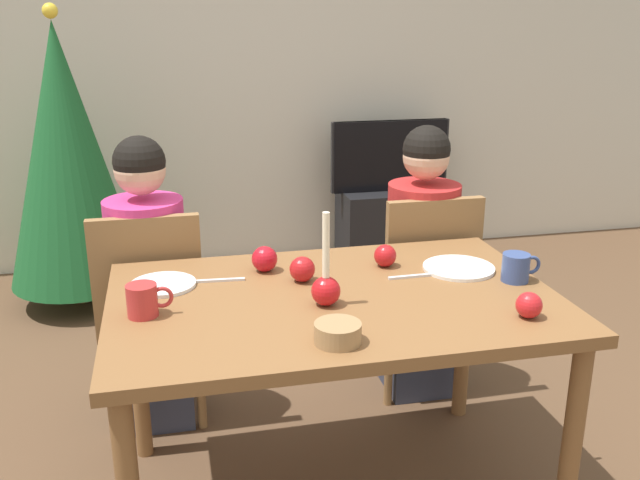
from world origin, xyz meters
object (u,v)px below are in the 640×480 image
(person_left_child, at_px, (150,289))
(apple_near_candle, at_px, (529,305))
(apple_by_right_mug, at_px, (302,269))
(christmas_tree, at_px, (67,157))
(plate_right, at_px, (459,268))
(mug_right, at_px, (517,267))
(apple_by_left_plate, at_px, (265,259))
(chair_right, at_px, (423,282))
(candle_centerpiece, at_px, (326,286))
(tv, at_px, (390,156))
(plate_left, at_px, (163,284))
(tv_stand, at_px, (388,224))
(chair_left, at_px, (151,306))
(person_right_child, at_px, (421,267))
(dining_table, at_px, (334,320))
(bowl_walnuts, at_px, (338,333))
(apple_far_edge, at_px, (385,256))
(mug_left, at_px, (143,300))

(person_left_child, bearing_deg, apple_near_candle, -40.09)
(apple_by_right_mug, bearing_deg, christmas_tree, 117.17)
(person_left_child, distance_m, christmas_tree, 1.43)
(plate_right, relative_size, apple_near_candle, 3.20)
(mug_right, relative_size, apple_by_right_mug, 1.59)
(apple_by_left_plate, bearing_deg, chair_right, 25.53)
(mug_right, bearing_deg, candle_centerpiece, -175.26)
(tv, height_order, plate_left, tv)
(tv_stand, bearing_deg, chair_left, -132.10)
(person_right_child, distance_m, tv, 1.72)
(chair_right, relative_size, christmas_tree, 0.55)
(christmas_tree, bearing_deg, candle_centerpiece, -64.52)
(apple_by_left_plate, bearing_deg, plate_right, -11.48)
(tv, bearing_deg, dining_table, -112.32)
(person_right_child, xyz_separation_m, plate_left, (-1.06, -0.44, 0.19))
(person_right_child, height_order, mug_right, person_right_child)
(person_left_child, height_order, tv, person_left_child)
(chair_left, height_order, chair_right, same)
(person_right_child, height_order, tv_stand, person_right_child)
(dining_table, relative_size, apple_near_candle, 18.13)
(candle_centerpiece, relative_size, plate_right, 1.19)
(candle_centerpiece, bearing_deg, person_right_child, 50.48)
(plate_left, distance_m, apple_by_right_mug, 0.46)
(chair_right, distance_m, apple_by_right_mug, 0.82)
(chair_right, distance_m, apple_by_left_plate, 0.85)
(apple_near_candle, distance_m, apple_by_right_mug, 0.73)
(plate_left, xyz_separation_m, apple_by_left_plate, (0.34, 0.06, 0.04))
(dining_table, relative_size, person_left_child, 1.19)
(chair_left, height_order, apple_by_left_plate, chair_left)
(tv, distance_m, bowl_walnuts, 2.81)
(plate_left, bearing_deg, candle_centerpiece, -28.61)
(tv, distance_m, apple_by_right_mug, 2.39)
(tv_stand, height_order, mug_right, mug_right)
(tv_stand, distance_m, apple_by_left_plate, 2.39)
(apple_far_edge, bearing_deg, mug_right, -30.99)
(mug_left, distance_m, apple_far_edge, 0.85)
(chair_left, distance_m, mug_left, 0.70)
(person_right_child, xyz_separation_m, mug_right, (0.08, -0.65, 0.23))
(person_left_child, distance_m, apple_near_candle, 1.45)
(mug_right, distance_m, apple_far_edge, 0.44)
(chair_right, distance_m, mug_left, 1.32)
(tv_stand, relative_size, apple_far_edge, 8.12)
(tv, xyz_separation_m, plate_right, (-0.47, -2.17, 0.05))
(tv, distance_m, plate_right, 2.22)
(dining_table, relative_size, tv_stand, 2.19)
(person_left_child, relative_size, plate_left, 5.48)
(person_left_child, distance_m, bowl_walnuts, 1.11)
(person_right_child, bearing_deg, tv_stand, 76.30)
(dining_table, bearing_deg, tv_stand, 67.67)
(chair_left, distance_m, tv_stand, 2.30)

